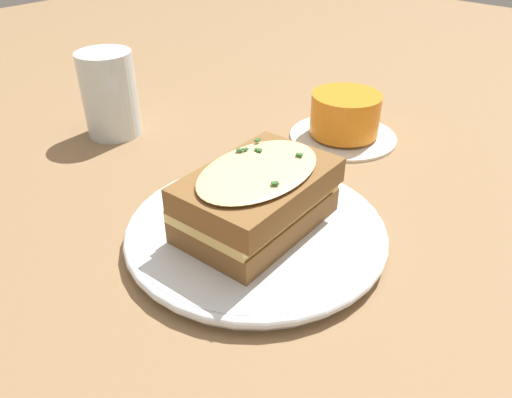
{
  "coord_description": "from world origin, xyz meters",
  "views": [
    {
      "loc": [
        0.25,
        -0.31,
        0.3
      ],
      "look_at": [
        -0.01,
        -0.02,
        0.05
      ],
      "focal_mm": 35.0,
      "sensor_mm": 36.0,
      "label": 1
    }
  ],
  "objects_px": {
    "dinner_plate": "(256,231)",
    "teacup_with_saucer": "(345,119)",
    "water_glass": "(109,94)",
    "sandwich": "(257,197)"
  },
  "relations": [
    {
      "from": "dinner_plate",
      "to": "teacup_with_saucer",
      "type": "relative_size",
      "value": 1.69
    },
    {
      "from": "teacup_with_saucer",
      "to": "water_glass",
      "type": "xyz_separation_m",
      "value": [
        -0.24,
        -0.2,
        0.03
      ]
    },
    {
      "from": "dinner_plate",
      "to": "teacup_with_saucer",
      "type": "height_order",
      "value": "teacup_with_saucer"
    },
    {
      "from": "dinner_plate",
      "to": "teacup_with_saucer",
      "type": "bearing_deg",
      "value": 104.08
    },
    {
      "from": "dinner_plate",
      "to": "sandwich",
      "type": "bearing_deg",
      "value": -34.39
    },
    {
      "from": "dinner_plate",
      "to": "sandwich",
      "type": "xyz_separation_m",
      "value": [
        0.0,
        -0.0,
        0.04
      ]
    },
    {
      "from": "sandwich",
      "to": "teacup_with_saucer",
      "type": "relative_size",
      "value": 1.04
    },
    {
      "from": "sandwich",
      "to": "teacup_with_saucer",
      "type": "bearing_deg",
      "value": 104.49
    },
    {
      "from": "dinner_plate",
      "to": "water_glass",
      "type": "relative_size",
      "value": 2.24
    },
    {
      "from": "teacup_with_saucer",
      "to": "water_glass",
      "type": "relative_size",
      "value": 1.32
    }
  ]
}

